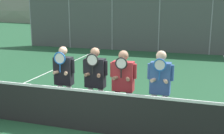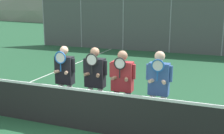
{
  "view_description": "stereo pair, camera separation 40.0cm",
  "coord_description": "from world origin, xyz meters",
  "px_view_note": "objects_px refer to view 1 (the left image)",
  "views": [
    {
      "loc": [
        2.32,
        -5.31,
        2.77
      ],
      "look_at": [
        0.38,
        0.78,
        1.32
      ],
      "focal_mm": 45.0,
      "sensor_mm": 36.0,
      "label": 1
    },
    {
      "loc": [
        2.7,
        -5.18,
        2.77
      ],
      "look_at": [
        0.38,
        0.78,
        1.32
      ],
      "focal_mm": 45.0,
      "sensor_mm": 36.0,
      "label": 2
    }
  ],
  "objects_px": {
    "player_leftmost": "(64,77)",
    "car_left_of_center": "(175,34)",
    "player_rightmost": "(160,85)",
    "car_far_left": "(102,31)",
    "player_center_right": "(123,82)",
    "player_center_left": "(95,79)"
  },
  "relations": [
    {
      "from": "player_leftmost",
      "to": "car_left_of_center",
      "type": "distance_m",
      "value": 12.36
    },
    {
      "from": "player_rightmost",
      "to": "car_left_of_center",
      "type": "xyz_separation_m",
      "value": [
        -0.8,
        12.32,
        -0.2
      ]
    },
    {
      "from": "car_far_left",
      "to": "player_center_right",
      "type": "bearing_deg",
      "value": -68.45
    },
    {
      "from": "player_center_left",
      "to": "car_far_left",
      "type": "relative_size",
      "value": 0.43
    },
    {
      "from": "player_center_right",
      "to": "car_far_left",
      "type": "relative_size",
      "value": 0.42
    },
    {
      "from": "player_leftmost",
      "to": "car_far_left",
      "type": "xyz_separation_m",
      "value": [
        -3.38,
        12.29,
        -0.15
      ]
    },
    {
      "from": "car_left_of_center",
      "to": "player_leftmost",
      "type": "bearing_deg",
      "value": -97.02
    },
    {
      "from": "player_leftmost",
      "to": "car_left_of_center",
      "type": "xyz_separation_m",
      "value": [
        1.51,
        12.27,
        -0.18
      ]
    },
    {
      "from": "player_center_left",
      "to": "car_left_of_center",
      "type": "relative_size",
      "value": 0.44
    },
    {
      "from": "player_leftmost",
      "to": "car_left_of_center",
      "type": "bearing_deg",
      "value": 82.98
    },
    {
      "from": "player_leftmost",
      "to": "player_rightmost",
      "type": "distance_m",
      "value": 2.32
    },
    {
      "from": "player_center_left",
      "to": "car_far_left",
      "type": "xyz_separation_m",
      "value": [
        -4.18,
        12.29,
        -0.16
      ]
    },
    {
      "from": "player_center_right",
      "to": "player_rightmost",
      "type": "distance_m",
      "value": 0.83
    },
    {
      "from": "car_left_of_center",
      "to": "player_rightmost",
      "type": "bearing_deg",
      "value": -86.26
    },
    {
      "from": "player_leftmost",
      "to": "player_center_left",
      "type": "xyz_separation_m",
      "value": [
        0.8,
        0.01,
        0.02
      ]
    },
    {
      "from": "player_leftmost",
      "to": "player_center_right",
      "type": "height_order",
      "value": "player_leftmost"
    },
    {
      "from": "player_center_right",
      "to": "car_far_left",
      "type": "bearing_deg",
      "value": 111.55
    },
    {
      "from": "player_center_left",
      "to": "player_leftmost",
      "type": "bearing_deg",
      "value": -179.38
    },
    {
      "from": "car_left_of_center",
      "to": "car_far_left",
      "type": "bearing_deg",
      "value": 179.68
    },
    {
      "from": "player_rightmost",
      "to": "car_far_left",
      "type": "bearing_deg",
      "value": 114.75
    },
    {
      "from": "player_center_left",
      "to": "car_left_of_center",
      "type": "distance_m",
      "value": 12.28
    },
    {
      "from": "car_left_of_center",
      "to": "player_center_left",
      "type": "bearing_deg",
      "value": -93.3
    }
  ]
}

